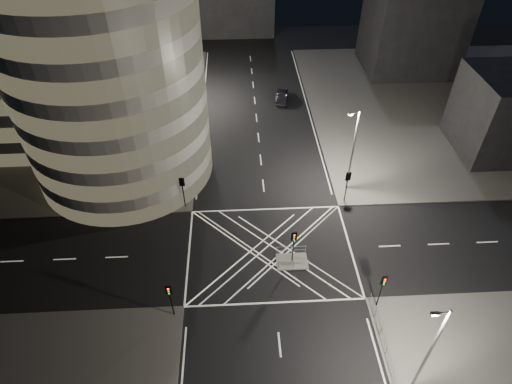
{
  "coord_description": "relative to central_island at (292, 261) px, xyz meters",
  "views": [
    {
      "loc": [
        -2.86,
        -27.82,
        32.22
      ],
      "look_at": [
        -1.1,
        5.5,
        3.0
      ],
      "focal_mm": 30.0,
      "sensor_mm": 36.0,
      "label": 1
    }
  ],
  "objects": [
    {
      "name": "street_lamp_left_near",
      "position": [
        -11.44,
        13.5,
        5.47
      ],
      "size": [
        1.25,
        0.25,
        10.0
      ],
      "color": "slate",
      "rests_on": "sidewalk_far_left"
    },
    {
      "name": "building_right_far",
      "position": [
        24.0,
        41.5,
        7.58
      ],
      "size": [
        14.0,
        12.0,
        15.0
      ],
      "primitive_type": "cube",
      "color": "black",
      "rests_on": "sidewalk_far_right"
    },
    {
      "name": "office_tower_curved",
      "position": [
        -22.74,
        20.24,
        12.58
      ],
      "size": [
        30.0,
        29.0,
        27.2
      ],
      "color": "gray",
      "rests_on": "sidewalk_far_left"
    },
    {
      "name": "ground",
      "position": [
        -2.0,
        1.5,
        -0.07
      ],
      "size": [
        120.0,
        120.0,
        0.0
      ],
      "primitive_type": "plane",
      "color": "black",
      "rests_on": "ground"
    },
    {
      "name": "office_block_rear",
      "position": [
        -24.0,
        43.5,
        11.07
      ],
      "size": [
        24.0,
        16.0,
        22.0
      ],
      "primitive_type": "cube",
      "color": "gray",
      "rests_on": "sidewalk_far_left"
    },
    {
      "name": "tree_b",
      "position": [
        -12.5,
        16.5,
        4.9
      ],
      "size": [
        4.39,
        4.39,
        7.37
      ],
      "color": "black",
      "rests_on": "sidewalk_far_left"
    },
    {
      "name": "railing_near_right",
      "position": [
        6.3,
        -10.65,
        0.62
      ],
      "size": [
        0.06,
        11.7,
        1.1
      ],
      "primitive_type": "cube",
      "color": "slate",
      "rests_on": "sidewalk_near_right"
    },
    {
      "name": "sidewalk_far_right",
      "position": [
        27.0,
        28.5,
        0.0
      ],
      "size": [
        42.0,
        42.0,
        0.15
      ],
      "primitive_type": "cube",
      "color": "#585653",
      "rests_on": "ground"
    },
    {
      "name": "street_lamp_right_far",
      "position": [
        7.44,
        10.5,
        5.47
      ],
      "size": [
        1.25,
        0.25,
        10.0
      ],
      "color": "slate",
      "rests_on": "sidewalk_far_right"
    },
    {
      "name": "street_lamp_right_near",
      "position": [
        7.44,
        -12.5,
        5.47
      ],
      "size": [
        1.25,
        0.25,
        10.0
      ],
      "color": "slate",
      "rests_on": "sidewalk_near_right"
    },
    {
      "name": "traffic_signal_fr",
      "position": [
        6.8,
        8.3,
        2.84
      ],
      "size": [
        0.55,
        0.22,
        4.0
      ],
      "color": "black",
      "rests_on": "sidewalk_far_right"
    },
    {
      "name": "railing_island_north",
      "position": [
        0.0,
        0.9,
        0.62
      ],
      "size": [
        2.8,
        0.06,
        1.1
      ],
      "primitive_type": "cube",
      "color": "slate",
      "rests_on": "central_island"
    },
    {
      "name": "building_right_near",
      "position": [
        28.0,
        17.5,
        5.08
      ],
      "size": [
        10.0,
        10.0,
        10.0
      ],
      "primitive_type": "cube",
      "color": "black",
      "rests_on": "sidewalk_far_right"
    },
    {
      "name": "railing_island_south",
      "position": [
        0.0,
        -0.9,
        0.62
      ],
      "size": [
        2.8,
        0.06,
        1.1
      ],
      "primitive_type": "cube",
      "color": "slate",
      "rests_on": "central_island"
    },
    {
      "name": "traffic_signal_nr",
      "position": [
        6.8,
        -5.3,
        2.84
      ],
      "size": [
        0.55,
        0.22,
        4.0
      ],
      "color": "black",
      "rests_on": "sidewalk_near_right"
    },
    {
      "name": "tree_e",
      "position": [
        -12.5,
        34.5,
        4.16
      ],
      "size": [
        4.18,
        4.18,
        6.5
      ],
      "color": "black",
      "rests_on": "sidewalk_far_left"
    },
    {
      "name": "traffic_signal_island",
      "position": [
        0.0,
        0.0,
        2.84
      ],
      "size": [
        0.55,
        0.22,
        4.0
      ],
      "color": "black",
      "rests_on": "central_island"
    },
    {
      "name": "sedan",
      "position": [
        2.08,
        31.13,
        0.69
      ],
      "size": [
        2.36,
        4.82,
        1.52
      ],
      "primitive_type": "imported",
      "rotation": [
        0.0,
        0.0,
        2.97
      ],
      "color": "black",
      "rests_on": "ground"
    },
    {
      "name": "street_lamp_left_far",
      "position": [
        -11.44,
        31.5,
        5.47
      ],
      "size": [
        1.25,
        0.25,
        10.0
      ],
      "color": "slate",
      "rests_on": "sidewalk_far_left"
    },
    {
      "name": "traffic_signal_fl",
      "position": [
        -10.8,
        8.3,
        2.84
      ],
      "size": [
        0.55,
        0.22,
        4.0
      ],
      "color": "black",
      "rests_on": "sidewalk_far_left"
    },
    {
      "name": "central_island",
      "position": [
        0.0,
        0.0,
        0.0
      ],
      "size": [
        3.0,
        2.0,
        0.15
      ],
      "primitive_type": "cube",
      "color": "slate",
      "rests_on": "ground"
    },
    {
      "name": "sidewalk_far_left",
      "position": [
        -31.0,
        28.5,
        0.0
      ],
      "size": [
        42.0,
        42.0,
        0.15
      ],
      "primitive_type": "cube",
      "color": "#585653",
      "rests_on": "ground"
    },
    {
      "name": "traffic_signal_nl",
      "position": [
        -10.8,
        -5.3,
        2.84
      ],
      "size": [
        0.55,
        0.22,
        4.0
      ],
      "color": "black",
      "rests_on": "sidewalk_near_left"
    },
    {
      "name": "tree_a",
      "position": [
        -12.5,
        10.5,
        4.21
      ],
      "size": [
        4.42,
        4.42,
        6.68
      ],
      "color": "black",
      "rests_on": "sidewalk_far_left"
    },
    {
      "name": "tree_c",
      "position": [
        -12.5,
        22.5,
        5.16
      ],
      "size": [
        4.4,
        4.4,
        7.62
      ],
      "color": "black",
      "rests_on": "sidewalk_far_left"
    },
    {
      "name": "tree_d",
      "position": [
        -12.5,
        28.5,
        5.4
      ],
      "size": [
        4.33,
        4.33,
        7.83
      ],
      "color": "black",
      "rests_on": "sidewalk_far_left"
    }
  ]
}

